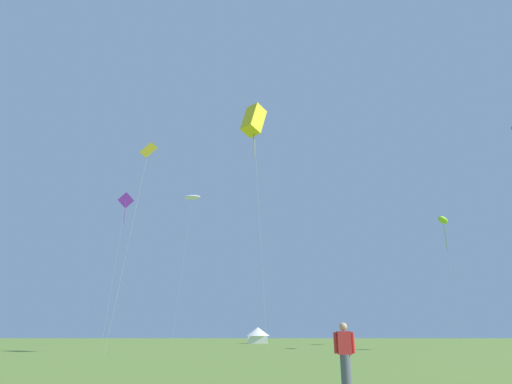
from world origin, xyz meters
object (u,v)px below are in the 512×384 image
at_px(kite_purple_diamond, 126,202).
at_px(kite_yellow_diamond, 148,153).
at_px(kite_lime_parafoil, 443,220).
at_px(kite_white_parafoil, 192,198).
at_px(person_spectator, 345,357).
at_px(kite_yellow_box, 254,120).
at_px(festival_tent_center, 258,334).

height_order(kite_purple_diamond, kite_yellow_diamond, kite_purple_diamond).
bearing_deg(kite_lime_parafoil, kite_white_parafoil, -179.49).
bearing_deg(kite_white_parafoil, kite_yellow_diamond, -87.91).
height_order(kite_yellow_diamond, person_spectator, kite_yellow_diamond).
distance_m(kite_yellow_diamond, kite_lime_parafoil, 47.57).
distance_m(kite_yellow_diamond, kite_yellow_box, 10.37).
height_order(kite_yellow_diamond, kite_white_parafoil, kite_white_parafoil).
height_order(kite_purple_diamond, person_spectator, kite_purple_diamond).
bearing_deg(kite_lime_parafoil, festival_tent_center, 154.10).
height_order(person_spectator, festival_tent_center, festival_tent_center).
distance_m(kite_white_parafoil, person_spectator, 57.01).
bearing_deg(kite_purple_diamond, person_spectator, -63.78).
xyz_separation_m(kite_yellow_box, festival_tent_center, (-0.88, 43.80, -18.47)).
relative_size(kite_white_parafoil, person_spectator, 13.17).
bearing_deg(festival_tent_center, kite_yellow_diamond, -102.13).
relative_size(kite_yellow_box, festival_tent_center, 5.14).
bearing_deg(person_spectator, festival_tent_center, 93.68).
xyz_separation_m(kite_yellow_diamond, kite_lime_parafoil, (38.34, 28.15, 0.73)).
distance_m(kite_lime_parafoil, person_spectator, 59.59).
xyz_separation_m(kite_lime_parafoil, festival_tent_center, (-29.24, 14.20, -16.77)).
bearing_deg(festival_tent_center, kite_yellow_box, -88.85).
relative_size(kite_purple_diamond, kite_lime_parafoil, 1.23).
relative_size(kite_purple_diamond, kite_yellow_diamond, 1.24).
height_order(kite_lime_parafoil, kite_white_parafoil, kite_white_parafoil).
xyz_separation_m(kite_lime_parafoil, kite_white_parafoil, (-39.35, -0.35, 4.03)).
bearing_deg(kite_yellow_box, festival_tent_center, 91.15).
bearing_deg(kite_yellow_box, kite_white_parafoil, 110.59).
xyz_separation_m(kite_yellow_box, kite_white_parafoil, (-10.99, 29.25, 2.33)).
relative_size(kite_yellow_diamond, person_spectator, 10.88).
xyz_separation_m(kite_purple_diamond, festival_tent_center, (20.97, 14.29, -20.21)).
distance_m(kite_yellow_diamond, kite_white_parafoil, 28.22).
bearing_deg(kite_lime_parafoil, kite_purple_diamond, -179.90).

